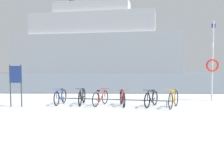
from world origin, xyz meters
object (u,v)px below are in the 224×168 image
object	(u,v)px
bicycle_4	(151,99)
rescue_post	(213,63)
ferry_ship	(95,44)
bicycle_5	(174,99)
bicycle_1	(82,97)
bicycle_0	(60,97)
info_sign	(16,79)
bicycle_2	(101,98)
bicycle_3	(122,98)

from	to	relation	value
bicycle_4	rescue_post	world-z (taller)	rescue_post
ferry_ship	bicycle_5	bearing A→B (deg)	-82.26
bicycle_1	bicycle_4	world-z (taller)	bicycle_1
bicycle_1	ferry_ship	world-z (taller)	ferry_ship
bicycle_0	rescue_post	world-z (taller)	rescue_post
bicycle_1	info_sign	size ratio (longest dim) A/B	0.93
bicycle_1	bicycle_5	size ratio (longest dim) A/B	1.08
bicycle_2	info_sign	xyz separation A→B (m)	(-3.74, -0.48, 0.91)
bicycle_3	info_sign	world-z (taller)	info_sign
bicycle_2	bicycle_4	world-z (taller)	bicycle_4
bicycle_3	bicycle_4	world-z (taller)	bicycle_4
bicycle_1	ferry_ship	bearing A→B (deg)	94.34
bicycle_2	bicycle_5	world-z (taller)	bicycle_5
bicycle_5	rescue_post	size ratio (longest dim) A/B	0.39
bicycle_3	bicycle_4	xyz separation A→B (m)	(1.28, -0.21, 0.01)
bicycle_3	bicycle_5	distance (m)	2.27
bicycle_4	ferry_ship	size ratio (longest dim) A/B	0.03
bicycle_1	bicycle_3	xyz separation A→B (m)	(1.89, -0.31, -0.01)
bicycle_1	bicycle_4	size ratio (longest dim) A/B	1.17
bicycle_1	bicycle_4	bearing A→B (deg)	-9.20
bicycle_0	bicycle_5	distance (m)	5.24
bicycle_2	info_sign	world-z (taller)	info_sign
bicycle_2	bicycle_5	xyz separation A→B (m)	(3.21, -0.64, 0.03)
bicycle_5	bicycle_3	bearing A→B (deg)	166.87
bicycle_1	bicycle_3	distance (m)	1.92
bicycle_5	bicycle_1	bearing A→B (deg)	168.68
bicycle_5	info_sign	xyz separation A→B (m)	(-6.95, 0.15, 0.88)
bicycle_4	info_sign	bearing A→B (deg)	-178.53
bicycle_5	bicycle_4	bearing A→B (deg)	161.64
bicycle_3	bicycle_5	world-z (taller)	bicycle_5
bicycle_3	info_sign	size ratio (longest dim) A/B	0.86
bicycle_2	info_sign	bearing A→B (deg)	-172.61
info_sign	bicycle_4	bearing A→B (deg)	1.47
bicycle_0	bicycle_3	size ratio (longest dim) A/B	1.01
bicycle_1	ferry_ship	size ratio (longest dim) A/B	0.03
info_sign	ferry_ship	distance (m)	67.66
info_sign	rescue_post	distance (m)	9.74
bicycle_1	bicycle_5	world-z (taller)	bicycle_5
bicycle_1	bicycle_5	distance (m)	4.18
bicycle_0	bicycle_4	bearing A→B (deg)	-8.70
info_sign	rescue_post	size ratio (longest dim) A/B	0.45
bicycle_2	bicycle_0	bearing A→B (deg)	170.71
bicycle_1	info_sign	xyz separation A→B (m)	(-2.85, -0.67, 0.90)
bicycle_3	rescue_post	bearing A→B (deg)	20.65
rescue_post	bicycle_1	bearing A→B (deg)	-167.44
rescue_post	info_sign	bearing A→B (deg)	-167.24
bicycle_0	bicycle_4	xyz separation A→B (m)	(4.23, -0.65, 0.00)
bicycle_0	rescue_post	xyz separation A→B (m)	(7.68, 1.34, 1.65)
bicycle_1	rescue_post	distance (m)	6.98
bicycle_5	info_sign	bearing A→B (deg)	178.75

